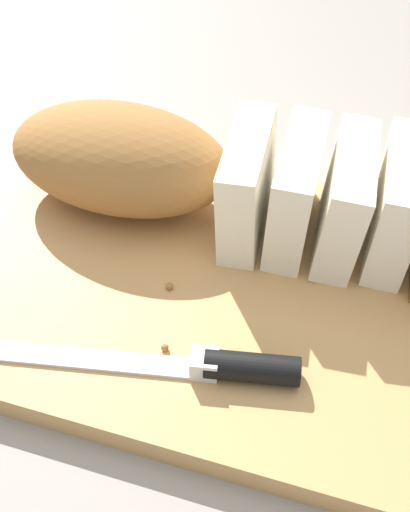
{
  "coord_description": "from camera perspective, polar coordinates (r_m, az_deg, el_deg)",
  "views": [
    {
      "loc": [
        0.1,
        -0.33,
        0.43
      ],
      "look_at": [
        0.0,
        0.0,
        0.05
      ],
      "focal_mm": 45.1,
      "sensor_mm": 36.0,
      "label": 1
    }
  ],
  "objects": [
    {
      "name": "crumb_near_loaf",
      "position": [
        0.52,
        -3.15,
        -2.69
      ],
      "size": [
        0.01,
        0.01,
        0.01
      ],
      "primitive_type": "sphere",
      "color": "#996633",
      "rests_on": "cutting_board"
    },
    {
      "name": "ground_plane",
      "position": [
        0.55,
        0.0,
        -3.83
      ],
      "size": [
        3.0,
        3.0,
        0.0
      ],
      "primitive_type": "plane",
      "color": "gray"
    },
    {
      "name": "bread_loaf",
      "position": [
        0.55,
        0.86,
        7.12
      ],
      "size": [
        0.4,
        0.12,
        0.09
      ],
      "rotation": [
        0.0,
        0.0,
        0.01
      ],
      "color": "#996633",
      "rests_on": "cutting_board"
    },
    {
      "name": "crumb_near_knife",
      "position": [
        0.49,
        -3.59,
        -8.09
      ],
      "size": [
        0.01,
        0.01,
        0.01
      ],
      "primitive_type": "sphere",
      "color": "#996633",
      "rests_on": "cutting_board"
    },
    {
      "name": "cutting_board",
      "position": [
        0.54,
        0.0,
        -3.03
      ],
      "size": [
        0.39,
        0.3,
        0.02
      ],
      "primitive_type": "cube",
      "rotation": [
        0.0,
        0.0,
        -0.01
      ],
      "color": "tan",
      "rests_on": "ground_plane"
    },
    {
      "name": "bread_knife",
      "position": [
        0.47,
        0.3,
        -9.65
      ],
      "size": [
        0.26,
        0.06,
        0.02
      ],
      "rotation": [
        0.0,
        0.0,
        3.32
      ],
      "color": "silver",
      "rests_on": "cutting_board"
    }
  ]
}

